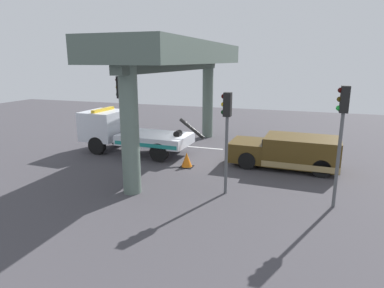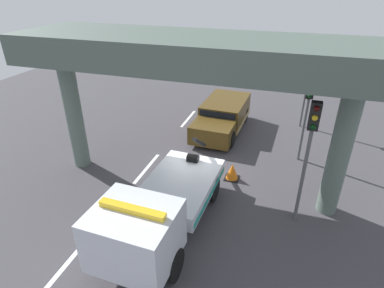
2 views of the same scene
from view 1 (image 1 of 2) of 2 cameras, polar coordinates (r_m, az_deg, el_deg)
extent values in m
cube|color=#423F44|center=(18.34, -0.41, -2.51)|extent=(60.00, 40.00, 0.10)
cube|color=silver|center=(19.62, 18.74, -2.01)|extent=(2.60, 0.16, 0.01)
cube|color=silver|center=(20.46, 1.74, -0.61)|extent=(2.60, 0.16, 0.01)
cube|color=silver|center=(22.90, -12.76, 0.63)|extent=(2.60, 0.16, 0.01)
cube|color=silver|center=(18.79, -6.27, 0.88)|extent=(3.93, 2.54, 0.55)
cube|color=silver|center=(20.40, -14.68, 3.13)|extent=(2.13, 2.38, 1.65)
cube|color=black|center=(20.69, -16.13, 4.21)|extent=(0.14, 2.21, 0.66)
cube|color=teal|center=(17.78, -8.04, -0.20)|extent=(3.65, 0.16, 0.20)
cylinder|color=black|center=(17.75, -0.02, 2.62)|extent=(1.42, 0.23, 1.07)
cylinder|color=black|center=(18.12, -2.40, 1.75)|extent=(0.38, 0.46, 0.36)
cube|color=yellow|center=(20.25, -14.83, 5.64)|extent=(0.31, 1.93, 0.16)
cylinder|color=black|center=(19.67, -15.77, -0.25)|extent=(1.01, 0.36, 1.00)
cylinder|color=black|center=(21.31, -12.47, 1.03)|extent=(1.01, 0.36, 1.00)
cylinder|color=black|center=(17.66, -5.56, -1.37)|extent=(1.01, 0.36, 1.00)
cylinder|color=black|center=(19.48, -2.83, 0.14)|extent=(1.01, 0.36, 1.00)
cube|color=#4C3814|center=(17.11, 18.08, -1.11)|extent=(3.54, 2.33, 1.35)
cube|color=#4C3814|center=(17.46, 9.53, -0.99)|extent=(1.81, 2.18, 0.95)
cube|color=black|center=(17.20, 12.35, 0.36)|extent=(0.13, 1.94, 0.59)
cube|color=#9E8451|center=(17.24, 17.95, -2.70)|extent=(3.56, 2.35, 0.28)
cylinder|color=black|center=(16.60, 9.32, -2.79)|extent=(0.85, 0.31, 0.84)
cylinder|color=black|center=(18.41, 10.56, -1.16)|extent=(0.85, 0.31, 0.84)
cylinder|color=black|center=(16.31, 21.08, -3.87)|extent=(0.85, 0.31, 0.84)
cylinder|color=black|center=(18.15, 21.13, -2.11)|extent=(0.85, 0.31, 0.84)
cylinder|color=#596B60|center=(13.19, -10.48, 2.12)|extent=(0.71, 0.71, 5.00)
cylinder|color=#596B60|center=(23.02, 2.68, 7.34)|extent=(0.71, 0.71, 5.00)
cube|color=#4B5B52|center=(17.78, -2.22, 15.17)|extent=(3.60, 12.72, 1.06)
cube|color=#3E4A43|center=(17.78, -2.20, 12.88)|extent=(0.50, 12.32, 0.36)
cylinder|color=#515456|center=(12.86, 23.48, -2.71)|extent=(0.12, 0.12, 3.44)
cube|color=black|center=(12.46, 24.44, 6.90)|extent=(0.28, 0.32, 0.90)
sphere|color=#360605|center=(12.42, 23.84, 8.33)|extent=(0.18, 0.18, 0.18)
sphere|color=#3A2D06|center=(12.44, 23.71, 6.96)|extent=(0.18, 0.18, 0.18)
sphere|color=green|center=(12.48, 23.57, 5.60)|extent=(0.18, 0.18, 0.18)
cylinder|color=#515456|center=(13.15, 5.82, -2.01)|extent=(0.12, 0.12, 3.10)
cube|color=black|center=(12.75, 6.04, 6.66)|extent=(0.28, 0.32, 0.90)
sphere|color=#360605|center=(12.75, 5.36, 8.04)|extent=(0.18, 0.18, 0.18)
sphere|color=gold|center=(12.79, 5.33, 6.70)|extent=(0.18, 0.18, 0.18)
sphere|color=black|center=(12.83, 5.30, 5.37)|extent=(0.18, 0.18, 0.18)
cylinder|color=#515456|center=(14.72, -11.47, 0.57)|extent=(0.12, 0.12, 3.63)
cube|color=black|center=(14.37, -11.91, 9.39)|extent=(0.28, 0.32, 0.90)
sphere|color=#360605|center=(14.44, -12.53, 10.57)|extent=(0.18, 0.18, 0.18)
sphere|color=gold|center=(14.46, -12.46, 9.38)|extent=(0.18, 0.18, 0.18)
sphere|color=black|center=(14.48, -12.40, 8.20)|extent=(0.18, 0.18, 0.18)
cone|color=orange|center=(16.69, -0.91, -2.70)|extent=(0.56, 0.56, 0.73)
cube|color=black|center=(16.79, -0.90, -3.85)|extent=(0.61, 0.61, 0.03)
camera|label=2|loc=(21.59, -35.15, 18.78)|focal=29.69mm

